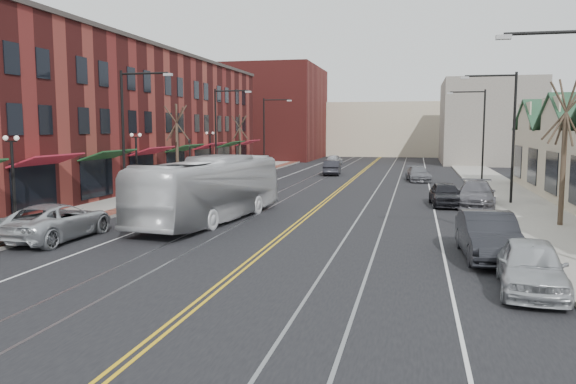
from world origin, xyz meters
The scene contains 29 objects.
ground centered at (0.00, 0.00, 0.00)m, with size 160.00×160.00×0.00m, color black.
sidewalk_left centered at (-12.00, 20.00, 0.07)m, with size 4.00×120.00×0.15m, color gray.
sidewalk_right centered at (12.00, 20.00, 0.07)m, with size 4.00×120.00×0.15m, color gray.
building_left centered at (-19.00, 27.00, 5.50)m, with size 10.00×50.00×11.00m, color maroon.
backdrop_left centered at (-16.00, 70.00, 7.00)m, with size 14.00×18.00×14.00m, color maroon.
backdrop_mid centered at (0.00, 85.00, 4.50)m, with size 22.00×14.00×9.00m, color #C6B398.
backdrop_right centered at (15.00, 65.00, 5.50)m, with size 12.00×16.00×11.00m, color slate.
streetlight_l_1 centered at (-11.05, 16.00, 5.03)m, with size 3.33×0.25×8.00m.
streetlight_l_2 centered at (-11.05, 32.00, 5.03)m, with size 3.33×0.25×8.00m.
streetlight_l_3 centered at (-11.05, 48.00, 5.03)m, with size 3.33×0.25×8.00m.
streetlight_r_1 centered at (11.05, 22.00, 5.03)m, with size 3.33×0.25×8.00m.
streetlight_r_2 centered at (11.05, 38.00, 5.03)m, with size 3.33×0.25×8.00m.
lamppost_l_1 centered at (-12.80, 8.00, 2.20)m, with size 0.84×0.28×4.27m.
lamppost_l_2 centered at (-12.80, 20.00, 2.20)m, with size 0.84×0.28×4.27m.
lamppost_l_3 centered at (-12.80, 34.00, 2.20)m, with size 0.84×0.28×4.27m.
tree_left_near centered at (-12.50, 26.00, 3.51)m, with size 1.78×1.37×6.48m.
tree_left_far centered at (-12.50, 42.00, 3.28)m, with size 1.66×1.28×6.02m.
tree_right_mid centered at (12.50, 14.00, 3.75)m, with size 1.90×1.46×6.93m.
manhole_far centered at (-11.20, 8.00, 0.16)m, with size 0.60×0.60×0.02m, color #592D19.
traffic_signal centered at (-10.60, 24.00, 2.35)m, with size 0.18×0.15×3.80m.
transit_bus centered at (-4.49, 12.03, 1.65)m, with size 2.78×11.87×3.31m, color silver.
parked_suv centered at (-9.30, 6.14, 0.79)m, with size 2.61×5.67×1.58m, color #B4B8BC.
parked_car_a centered at (9.05, 2.42, 0.77)m, with size 1.82×4.51×1.54m, color #AAADB1.
parked_car_b centered at (8.34, 6.52, 0.85)m, with size 1.80×5.15×1.70m, color black.
parked_car_c centered at (9.30, 20.69, 0.78)m, with size 2.18×5.35×1.55m, color slate.
parked_car_d centered at (7.50, 20.56, 0.74)m, with size 1.75×4.36×1.49m, color black.
distant_car_left centered at (-2.60, 41.70, 0.74)m, with size 1.58×4.52×1.49m, color #232328.
distant_car_right centered at (5.91, 36.58, 0.67)m, with size 1.87×4.60×1.34m, color slate.
distant_car_far centered at (-4.62, 57.19, 0.68)m, with size 1.61×4.00×1.36m, color #B7B9BF.
Camera 1 is at (5.69, -14.76, 4.77)m, focal length 35.00 mm.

